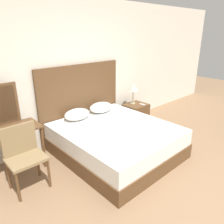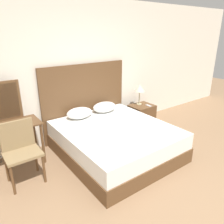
# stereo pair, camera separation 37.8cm
# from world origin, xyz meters

# --- Properties ---
(ground_plane) EXTENTS (16.00, 16.00, 0.00)m
(ground_plane) POSITION_xyz_m (0.00, 0.00, 0.00)
(ground_plane) COLOR #8C6B4C
(wall_back) EXTENTS (10.00, 0.06, 2.70)m
(wall_back) POSITION_xyz_m (0.00, 2.61, 1.35)
(wall_back) COLOR silver
(wall_back) RESTS_ON ground_plane
(bed) EXTENTS (1.78, 1.98, 0.53)m
(bed) POSITION_xyz_m (0.11, 1.52, 0.26)
(bed) COLOR brown
(bed) RESTS_ON ground_plane
(headboard) EXTENTS (1.87, 0.05, 1.50)m
(headboard) POSITION_xyz_m (0.11, 2.54, 0.75)
(headboard) COLOR brown
(headboard) RESTS_ON ground_plane
(pillow_left) EXTENTS (0.51, 0.38, 0.19)m
(pillow_left) POSITION_xyz_m (-0.19, 2.27, 0.63)
(pillow_left) COLOR white
(pillow_left) RESTS_ON bed
(pillow_right) EXTENTS (0.51, 0.38, 0.19)m
(pillow_right) POSITION_xyz_m (0.40, 2.27, 0.63)
(pillow_right) COLOR white
(pillow_right) RESTS_ON bed
(phone_on_bed) EXTENTS (0.16, 0.15, 0.01)m
(phone_on_bed) POSITION_xyz_m (-0.27, 1.42, 0.54)
(phone_on_bed) COLOR #B7B7BC
(phone_on_bed) RESTS_ON bed
(nightstand) EXTENTS (0.53, 0.44, 0.48)m
(nightstand) POSITION_xyz_m (1.40, 2.20, 0.24)
(nightstand) COLOR brown
(nightstand) RESTS_ON ground_plane
(table_lamp) EXTENTS (0.24, 0.24, 0.48)m
(table_lamp) POSITION_xyz_m (1.38, 2.29, 0.87)
(table_lamp) COLOR tan
(table_lamp) RESTS_ON nightstand
(phone_on_nightstand) EXTENTS (0.08, 0.15, 0.01)m
(phone_on_nightstand) POSITION_xyz_m (1.50, 2.09, 0.49)
(phone_on_nightstand) COLOR #B7B7BC
(phone_on_nightstand) RESTS_ON nightstand
(vanity_desk) EXTENTS (0.88, 0.49, 0.73)m
(vanity_desk) POSITION_xyz_m (-1.43, 2.22, 0.60)
(vanity_desk) COLOR brown
(vanity_desk) RESTS_ON ground_plane
(vanity_mirror) EXTENTS (0.53, 0.03, 0.64)m
(vanity_mirror) POSITION_xyz_m (-1.43, 2.44, 1.05)
(vanity_mirror) COLOR brown
(vanity_mirror) RESTS_ON vanity_desk
(chair) EXTENTS (0.49, 0.41, 0.92)m
(chair) POSITION_xyz_m (-1.42, 1.76, 0.54)
(chair) COLOR olive
(chair) RESTS_ON ground_plane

